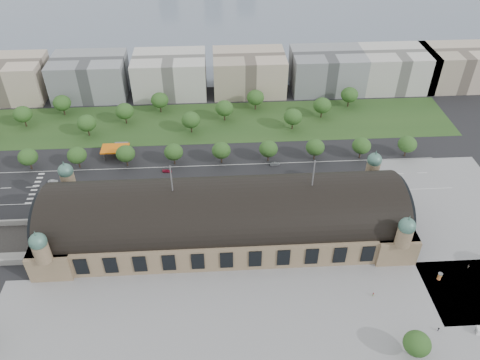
{
  "coord_description": "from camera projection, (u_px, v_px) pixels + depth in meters",
  "views": [
    {
      "loc": [
        -2.11,
        -142.55,
        141.07
      ],
      "look_at": [
        7.54,
        19.8,
        14.0
      ],
      "focal_mm": 35.0,
      "sensor_mm": 36.0,
      "label": 1
    }
  ],
  "objects": [
    {
      "name": "tree_row_2",
      "position": [
        77.0,
        155.0,
        232.83
      ],
      "size": [
        9.6,
        9.6,
        11.52
      ],
      "color": "#2D2116",
      "rests_on": "ground"
    },
    {
      "name": "tree_belt_6",
      "position": [
        191.0,
        120.0,
        258.67
      ],
      "size": [
        10.4,
        10.4,
        12.48
      ],
      "color": "#2D2116",
      "rests_on": "ground"
    },
    {
      "name": "station",
      "position": [
        225.0,
        217.0,
        192.76
      ],
      "size": [
        150.0,
        48.4,
        44.3
      ],
      "color": "#8D7457",
      "rests_on": "ground"
    },
    {
      "name": "tree_belt_11",
      "position": [
        349.0,
        95.0,
        281.99
      ],
      "size": [
        10.4,
        10.4,
        12.48
      ],
      "color": "#2D2116",
      "rests_on": "ground"
    },
    {
      "name": "tree_plaza_s",
      "position": [
        417.0,
        344.0,
        150.5
      ],
      "size": [
        9.0,
        9.0,
        10.64
      ],
      "color": "#2D2116",
      "rests_on": "ground"
    },
    {
      "name": "tree_row_5",
      "position": [
        221.0,
        150.0,
        236.2
      ],
      "size": [
        9.6,
        9.6,
        11.52
      ],
      "color": "#2D2116",
      "rests_on": "ground"
    },
    {
      "name": "tree_row_6",
      "position": [
        268.0,
        149.0,
        237.32
      ],
      "size": [
        9.6,
        9.6,
        11.52
      ],
      "color": "#2D2116",
      "rests_on": "ground"
    },
    {
      "name": "tree_belt_1",
      "position": [
        23.0,
        114.0,
        263.66
      ],
      "size": [
        10.4,
        10.4,
        12.48
      ],
      "color": "#2D2116",
      "rests_on": "ground"
    },
    {
      "name": "tree_belt_3",
      "position": [
        87.0,
        123.0,
        256.0
      ],
      "size": [
        10.4,
        10.4,
        12.48
      ],
      "color": "#2D2116",
      "rests_on": "ground"
    },
    {
      "name": "tree_belt_8",
      "position": [
        255.0,
        97.0,
        279.32
      ],
      "size": [
        10.4,
        10.4,
        12.48
      ],
      "color": "#2D2116",
      "rests_on": "ground"
    },
    {
      "name": "bus_mid",
      "position": [
        245.0,
        185.0,
        223.81
      ],
      "size": [
        11.04,
        2.66,
        3.07
      ],
      "primitive_type": "imported",
      "rotation": [
        0.0,
        0.0,
        1.56
      ],
      "color": "beige",
      "rests_on": "ground"
    },
    {
      "name": "parked_car_6",
      "position": [
        142.0,
        200.0,
        215.7
      ],
      "size": [
        6.0,
        4.16,
        1.61
      ],
      "primitive_type": "imported",
      "rotation": [
        0.0,
        0.0,
        -1.19
      ],
      "color": "black",
      "rests_on": "ground"
    },
    {
      "name": "traffic_car_3",
      "position": [
        167.0,
        171.0,
        233.85
      ],
      "size": [
        4.74,
        2.21,
        1.34
      ],
      "primitive_type": "imported",
      "rotation": [
        0.0,
        0.0,
        1.5
      ],
      "color": "maroon",
      "rests_on": "ground"
    },
    {
      "name": "tree_row_4",
      "position": [
        174.0,
        152.0,
        235.08
      ],
      "size": [
        9.6,
        9.6,
        11.52
      ],
      "color": "#2D2116",
      "rests_on": "ground"
    },
    {
      "name": "parked_car_0",
      "position": [
        49.0,
        203.0,
        214.52
      ],
      "size": [
        4.99,
        3.72,
        1.57
      ],
      "primitive_type": "imported",
      "rotation": [
        0.0,
        0.0,
        -1.08
      ],
      "color": "black",
      "rests_on": "ground"
    },
    {
      "name": "plaza_south",
      "position": [
        258.0,
        322.0,
        164.94
      ],
      "size": [
        190.0,
        48.0,
        0.12
      ],
      "primitive_type": "cube",
      "color": "gray",
      "rests_on": "ground"
    },
    {
      "name": "tree_belt_2",
      "position": [
        62.0,
        103.0,
        273.99
      ],
      "size": [
        10.4,
        10.4,
        12.48
      ],
      "color": "#2D2116",
      "rests_on": "ground"
    },
    {
      "name": "office_3",
      "position": [
        170.0,
        75.0,
        294.91
      ],
      "size": [
        45.0,
        32.0,
        24.0
      ],
      "primitive_type": "cube",
      "color": "beige",
      "rests_on": "ground"
    },
    {
      "name": "parked_car_5",
      "position": [
        170.0,
        199.0,
        216.9
      ],
      "size": [
        5.06,
        4.6,
        1.31
      ],
      "primitive_type": "imported",
      "rotation": [
        0.0,
        0.0,
        -0.91
      ],
      "color": "gray",
      "rests_on": "ground"
    },
    {
      "name": "traffic_car_1",
      "position": [
        53.0,
        181.0,
        226.99
      ],
      "size": [
        4.71,
        1.88,
        1.52
      ],
      "primitive_type": "imported",
      "rotation": [
        0.0,
        0.0,
        1.63
      ],
      "color": "#92949A",
      "rests_on": "ground"
    },
    {
      "name": "petrol_station",
      "position": [
        119.0,
        148.0,
        246.1
      ],
      "size": [
        14.0,
        13.0,
        5.05
      ],
      "color": "orange",
      "rests_on": "ground"
    },
    {
      "name": "tree_belt_10",
      "position": [
        322.0,
        105.0,
        271.66
      ],
      "size": [
        10.4,
        10.4,
        12.48
      ],
      "color": "#2D2116",
      "rests_on": "ground"
    },
    {
      "name": "tree_belt_9",
      "position": [
        293.0,
        117.0,
        261.33
      ],
      "size": [
        10.4,
        10.4,
        12.48
      ],
      "color": "#2D2116",
      "rests_on": "ground"
    },
    {
      "name": "ground",
      "position": [
        225.0,
        235.0,
        199.08
      ],
      "size": [
        900.0,
        900.0,
        0.0
      ],
      "primitive_type": "plane",
      "color": "black",
      "rests_on": "ground"
    },
    {
      "name": "tree_belt_7",
      "position": [
        224.0,
        108.0,
        269.0
      ],
      "size": [
        10.4,
        10.4,
        12.48
      ],
      "color": "#2D2116",
      "rests_on": "ground"
    },
    {
      "name": "advertising_column",
      "position": [
        440.0,
        276.0,
        179.04
      ],
      "size": [
        1.74,
        1.74,
        3.3
      ],
      "color": "#B42D2D",
      "rests_on": "ground"
    },
    {
      "name": "plaza_east",
      "position": [
        461.0,
        225.0,
        203.9
      ],
      "size": [
        56.0,
        100.0,
        0.12
      ],
      "primitive_type": "cube",
      "color": "gray",
      "rests_on": "ground"
    },
    {
      "name": "grass_belt",
      "position": [
        194.0,
        123.0,
        271.53
      ],
      "size": [
        300.0,
        45.0,
        0.1
      ],
      "primitive_type": "cube",
      "color": "#26461C",
      "rests_on": "ground"
    },
    {
      "name": "traffic_car_6",
      "position": [
        359.0,
        182.0,
        226.48
      ],
      "size": [
        6.2,
        3.36,
        1.65
      ],
      "primitive_type": "imported",
      "rotation": [
        0.0,
        0.0,
        -1.46
      ],
      "color": "#BEBEC0",
      "rests_on": "ground"
    },
    {
      "name": "office_2",
      "position": [
        90.0,
        77.0,
        292.57
      ],
      "size": [
        45.0,
        32.0,
        24.0
      ],
      "primitive_type": "cube",
      "color": "gray",
      "rests_on": "ground"
    },
    {
      "name": "office_1",
      "position": [
        8.0,
        79.0,
        290.23
      ],
      "size": [
        45.0,
        32.0,
        24.0
      ],
      "primitive_type": "cube",
      "color": "#BFAB96",
      "rests_on": "ground"
    },
    {
      "name": "tree_row_9",
      "position": [
        407.0,
        144.0,
        240.69
      ],
      "size": [
        9.6,
        9.6,
        11.52
      ],
      "color": "#2D2116",
      "rests_on": "ground"
    },
    {
      "name": "tree_belt_4",
      "position": [
        125.0,
        111.0,
        266.33
      ],
      "size": [
        10.4,
        10.4,
        12.48
      ],
      "color": "#2D2116",
      "rests_on": "ground"
    },
    {
      "name": "pedestrian_4",
      "position": [
        438.0,
        329.0,
        161.54
      ],
      "size": [
        1.18,
        0.89,
        1.67
      ],
      "primitive_type": "imported",
      "rotation": [
        0.0,
        0.0,
        3.59
      ],
      "color": "gray",
      "rests_on": "ground"
    },
    {
      "name": "tree_row_8",
      "position": [
        361.0,
        146.0,
        239.57
      ],
      "size": [
        9.6,
        9.6,
        11.52
      ],
      "color": "#2D2116",
      "rests_on": "ground"
    },
    {
      "name": "parked_car_1",
      "position": [
        125.0,
        202.0,
        215.1
      ],
      "size": [
        5.99,
        4.61,
        1.51
      ],
      "primitive_type": "imported",
      "rotation": [
        0.0,
        0.0,
        -1.12
      ],
      "color": "maroon",
      "rests_on": "ground"
    },
    {
      "name": "tree_row_7",
      "position": [
        315.0,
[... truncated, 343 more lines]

